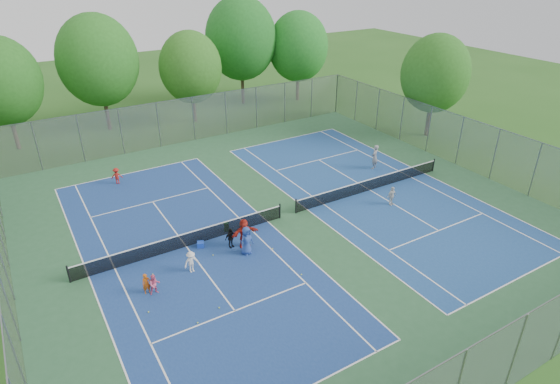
{
  "coord_description": "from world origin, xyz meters",
  "views": [
    {
      "loc": [
        -14.07,
        -22.33,
        15.44
      ],
      "look_at": [
        0.0,
        1.0,
        1.3
      ],
      "focal_mm": 30.0,
      "sensor_mm": 36.0,
      "label": 1
    }
  ],
  "objects_px": {
    "net_right": "(371,185)",
    "instructor": "(375,157)",
    "ball_hopper": "(226,227)",
    "net_left": "(186,240)",
    "ball_crate": "(201,244)"
  },
  "relations": [
    {
      "from": "net_right",
      "to": "instructor",
      "type": "height_order",
      "value": "instructor"
    },
    {
      "from": "net_left",
      "to": "instructor",
      "type": "distance_m",
      "value": 17.01
    },
    {
      "from": "ball_crate",
      "to": "instructor",
      "type": "xyz_separation_m",
      "value": [
        16.05,
        3.22,
        0.83
      ]
    },
    {
      "from": "ball_crate",
      "to": "ball_hopper",
      "type": "distance_m",
      "value": 2.22
    },
    {
      "from": "net_right",
      "to": "net_left",
      "type": "bearing_deg",
      "value": 180.0
    },
    {
      "from": "net_right",
      "to": "ball_crate",
      "type": "bearing_deg",
      "value": -178.16
    },
    {
      "from": "net_right",
      "to": "instructor",
      "type": "relative_size",
      "value": 6.5
    },
    {
      "from": "instructor",
      "to": "ball_crate",
      "type": "bearing_deg",
      "value": -15.81
    },
    {
      "from": "net_right",
      "to": "ball_hopper",
      "type": "relative_size",
      "value": 22.32
    },
    {
      "from": "net_right",
      "to": "instructor",
      "type": "xyz_separation_m",
      "value": [
        2.77,
        2.8,
        0.53
      ]
    },
    {
      "from": "net_right",
      "to": "ball_hopper",
      "type": "distance_m",
      "value": 11.23
    },
    {
      "from": "instructor",
      "to": "net_left",
      "type": "bearing_deg",
      "value": -17.69
    },
    {
      "from": "net_left",
      "to": "instructor",
      "type": "height_order",
      "value": "instructor"
    },
    {
      "from": "net_left",
      "to": "instructor",
      "type": "xyz_separation_m",
      "value": [
        16.77,
        2.8,
        0.53
      ]
    },
    {
      "from": "net_right",
      "to": "instructor",
      "type": "distance_m",
      "value": 3.97
    }
  ]
}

